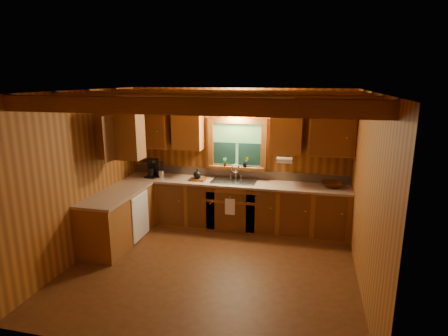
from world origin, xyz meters
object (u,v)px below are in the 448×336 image
at_px(cutting_board, 197,179).
at_px(sink, 234,184).
at_px(wicker_basket, 332,184).
at_px(coffee_maker, 152,168).

bearing_deg(cutting_board, sink, 5.28).
height_order(cutting_board, wicker_basket, wicker_basket).
relative_size(cutting_board, wicker_basket, 0.83).
xyz_separation_m(sink, cutting_board, (-0.69, -0.06, 0.06)).
distance_m(cutting_board, wicker_basket, 2.45).
bearing_deg(wicker_basket, cutting_board, -177.31).
bearing_deg(wicker_basket, coffee_maker, -178.43).
distance_m(coffee_maker, wicker_basket, 3.37).
height_order(coffee_maker, cutting_board, coffee_maker).
height_order(sink, coffee_maker, coffee_maker).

